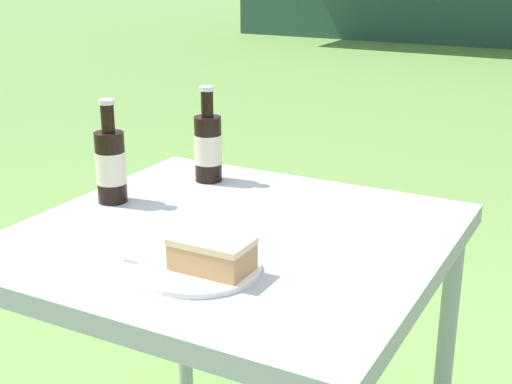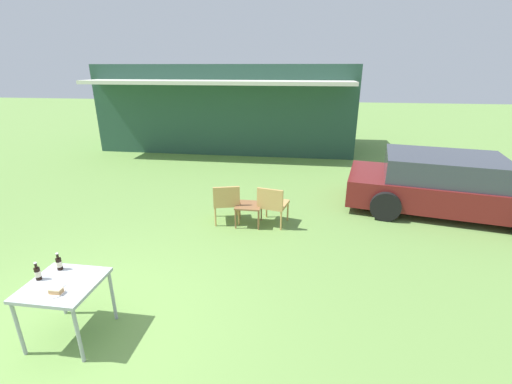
# 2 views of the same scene
# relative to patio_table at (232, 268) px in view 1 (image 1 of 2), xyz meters

# --- Properties ---
(patio_table) EXTENTS (0.79, 0.77, 0.74)m
(patio_table) POSITION_rel_patio_table_xyz_m (0.00, 0.00, 0.00)
(patio_table) COLOR #9EA3A8
(patio_table) RESTS_ON ground_plane
(cake_on_plate) EXTENTS (0.21, 0.21, 0.07)m
(cake_on_plate) POSITION_rel_patio_table_xyz_m (0.06, -0.18, 0.10)
(cake_on_plate) COLOR white
(cake_on_plate) RESTS_ON patio_table
(cola_bottle_near) EXTENTS (0.06, 0.06, 0.22)m
(cola_bottle_near) POSITION_rel_patio_table_xyz_m (-0.21, 0.25, 0.16)
(cola_bottle_near) COLOR black
(cola_bottle_near) RESTS_ON patio_table
(cola_bottle_far) EXTENTS (0.06, 0.06, 0.22)m
(cola_bottle_far) POSITION_rel_patio_table_xyz_m (-0.31, 0.03, 0.16)
(cola_bottle_far) COLOR black
(cola_bottle_far) RESTS_ON patio_table
(fork) EXTENTS (0.17, 0.03, 0.01)m
(fork) POSITION_rel_patio_table_xyz_m (-0.01, -0.20, 0.08)
(fork) COLOR silver
(fork) RESTS_ON patio_table
(loose_bottle_cap) EXTENTS (0.03, 0.03, 0.01)m
(loose_bottle_cap) POSITION_rel_patio_table_xyz_m (0.05, -0.05, 0.08)
(loose_bottle_cap) COLOR silver
(loose_bottle_cap) RESTS_ON patio_table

